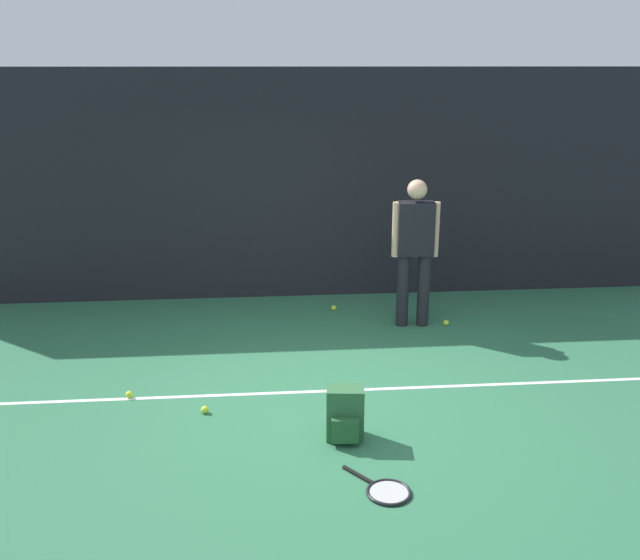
{
  "coord_description": "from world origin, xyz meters",
  "views": [
    {
      "loc": [
        -0.54,
        -5.76,
        2.91
      ],
      "look_at": [
        0.0,
        0.4,
        1.0
      ],
      "focal_mm": 39.31,
      "sensor_mm": 36.0,
      "label": 1
    }
  ],
  "objects_px": {
    "tennis_player": "(415,244)",
    "tennis_ball_by_fence": "(129,394)",
    "tennis_racket": "(386,490)",
    "tennis_ball_far_left": "(446,323)",
    "backpack": "(345,415)",
    "tennis_ball_near_player": "(334,308)",
    "tennis_ball_mid_court": "(205,410)"
  },
  "relations": [
    {
      "from": "tennis_player",
      "to": "tennis_ball_by_fence",
      "type": "distance_m",
      "value": 3.5
    },
    {
      "from": "tennis_racket",
      "to": "tennis_ball_by_fence",
      "type": "distance_m",
      "value": 2.65
    },
    {
      "from": "tennis_player",
      "to": "tennis_ball_far_left",
      "type": "relative_size",
      "value": 25.76
    },
    {
      "from": "tennis_racket",
      "to": "backpack",
      "type": "xyz_separation_m",
      "value": [
        -0.2,
        0.77,
        0.2
      ]
    },
    {
      "from": "backpack",
      "to": "tennis_ball_far_left",
      "type": "xyz_separation_m",
      "value": [
        1.48,
        2.44,
        -0.18
      ]
    },
    {
      "from": "backpack",
      "to": "tennis_ball_near_player",
      "type": "height_order",
      "value": "backpack"
    },
    {
      "from": "tennis_ball_mid_court",
      "to": "tennis_ball_far_left",
      "type": "xyz_separation_m",
      "value": [
        2.65,
        1.92,
        0.0
      ]
    },
    {
      "from": "tennis_player",
      "to": "tennis_ball_mid_court",
      "type": "height_order",
      "value": "tennis_player"
    },
    {
      "from": "tennis_ball_mid_court",
      "to": "tennis_ball_far_left",
      "type": "height_order",
      "value": "same"
    },
    {
      "from": "backpack",
      "to": "tennis_ball_near_player",
      "type": "bearing_deg",
      "value": 91.92
    },
    {
      "from": "tennis_player",
      "to": "backpack",
      "type": "bearing_deg",
      "value": -109.07
    },
    {
      "from": "tennis_racket",
      "to": "tennis_ball_mid_court",
      "type": "height_order",
      "value": "tennis_ball_mid_court"
    },
    {
      "from": "tennis_ball_by_fence",
      "to": "tennis_ball_far_left",
      "type": "height_order",
      "value": "same"
    },
    {
      "from": "tennis_ball_near_player",
      "to": "tennis_ball_far_left",
      "type": "bearing_deg",
      "value": -26.7
    },
    {
      "from": "tennis_ball_near_player",
      "to": "backpack",
      "type": "bearing_deg",
      "value": -94.39
    },
    {
      "from": "tennis_ball_mid_court",
      "to": "tennis_player",
      "type": "bearing_deg",
      "value": 41.15
    },
    {
      "from": "backpack",
      "to": "tennis_ball_far_left",
      "type": "relative_size",
      "value": 6.67
    },
    {
      "from": "tennis_ball_far_left",
      "to": "backpack",
      "type": "bearing_deg",
      "value": -121.25
    },
    {
      "from": "tennis_ball_mid_court",
      "to": "tennis_ball_far_left",
      "type": "bearing_deg",
      "value": 35.87
    },
    {
      "from": "tennis_player",
      "to": "tennis_ball_far_left",
      "type": "distance_m",
      "value": 1.01
    },
    {
      "from": "tennis_player",
      "to": "tennis_ball_near_player",
      "type": "height_order",
      "value": "tennis_player"
    },
    {
      "from": "backpack",
      "to": "tennis_ball_mid_court",
      "type": "relative_size",
      "value": 6.67
    },
    {
      "from": "backpack",
      "to": "tennis_ball_by_fence",
      "type": "relative_size",
      "value": 6.67
    },
    {
      "from": "tennis_player",
      "to": "tennis_racket",
      "type": "bearing_deg",
      "value": -100.75
    },
    {
      "from": "tennis_ball_far_left",
      "to": "tennis_ball_by_fence",
      "type": "bearing_deg",
      "value": -155.07
    },
    {
      "from": "tennis_player",
      "to": "backpack",
      "type": "relative_size",
      "value": 3.86
    },
    {
      "from": "tennis_ball_near_player",
      "to": "tennis_ball_mid_court",
      "type": "xyz_separation_m",
      "value": [
        -1.4,
        -2.54,
        0.0
      ]
    },
    {
      "from": "backpack",
      "to": "tennis_ball_by_fence",
      "type": "height_order",
      "value": "backpack"
    },
    {
      "from": "tennis_player",
      "to": "tennis_ball_mid_court",
      "type": "distance_m",
      "value": 3.14
    },
    {
      "from": "tennis_racket",
      "to": "tennis_ball_mid_court",
      "type": "relative_size",
      "value": 8.94
    },
    {
      "from": "backpack",
      "to": "tennis_racket",
      "type": "bearing_deg",
      "value": -69.23
    },
    {
      "from": "tennis_player",
      "to": "tennis_racket",
      "type": "height_order",
      "value": "tennis_player"
    }
  ]
}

